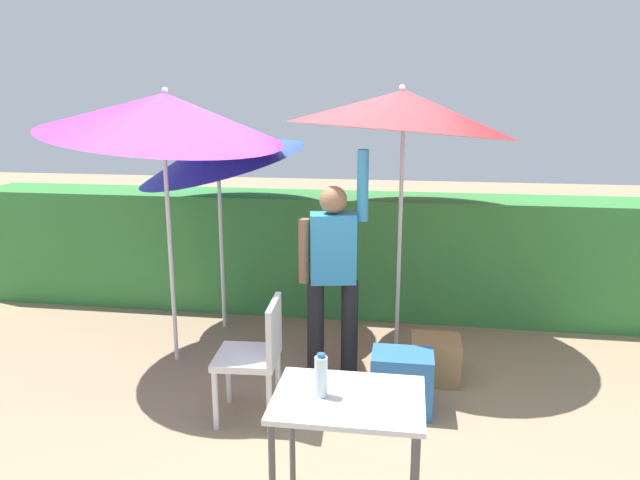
% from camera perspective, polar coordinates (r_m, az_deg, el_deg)
% --- Properties ---
extents(ground_plane, '(24.00, 24.00, 0.00)m').
position_cam_1_polar(ground_plane, '(5.11, -0.52, -12.89)').
color(ground_plane, '#9E8466').
extents(hedge_row, '(8.00, 0.70, 1.26)m').
position_cam_1_polar(hedge_row, '(6.42, 1.81, -1.25)').
color(hedge_row, '#38843D').
rests_on(hedge_row, ground_plane).
extents(umbrella_rainbow, '(2.01, 1.99, 2.47)m').
position_cam_1_polar(umbrella_rainbow, '(5.08, -14.70, 11.52)').
color(umbrella_rainbow, silver).
rests_on(umbrella_rainbow, ground_plane).
extents(umbrella_orange, '(1.67, 1.63, 2.19)m').
position_cam_1_polar(umbrella_orange, '(5.75, -9.72, 8.46)').
color(umbrella_orange, silver).
rests_on(umbrella_orange, ground_plane).
extents(umbrella_yellow, '(2.01, 2.00, 2.46)m').
position_cam_1_polar(umbrella_yellow, '(5.28, 7.92, 12.15)').
color(umbrella_yellow, silver).
rests_on(umbrella_yellow, ground_plane).
extents(person_vendor, '(0.56, 0.28, 1.88)m').
position_cam_1_polar(person_vendor, '(4.79, 1.25, -2.69)').
color(person_vendor, black).
rests_on(person_vendor, ground_plane).
extents(chair_plastic, '(0.47, 0.47, 0.89)m').
position_cam_1_polar(chair_plastic, '(4.33, -6.09, -10.60)').
color(chair_plastic, silver).
rests_on(chair_plastic, ground_plane).
extents(cooler_box, '(0.45, 0.33, 0.46)m').
position_cam_1_polar(cooler_box, '(4.55, 7.84, -13.33)').
color(cooler_box, '#2D6BB7').
rests_on(cooler_box, ground_plane).
extents(crate_cardboard, '(0.40, 0.34, 0.37)m').
position_cam_1_polar(crate_cardboard, '(5.06, 10.98, -11.14)').
color(crate_cardboard, '#9E7A4C').
rests_on(crate_cardboard, ground_plane).
extents(folding_table, '(0.80, 0.60, 0.73)m').
position_cam_1_polar(folding_table, '(3.30, 2.74, -16.12)').
color(folding_table, '#4C4C51').
rests_on(folding_table, ground_plane).
extents(bottle_water, '(0.07, 0.07, 0.24)m').
position_cam_1_polar(bottle_water, '(3.21, 0.11, -12.88)').
color(bottle_water, silver).
rests_on(bottle_water, folding_table).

